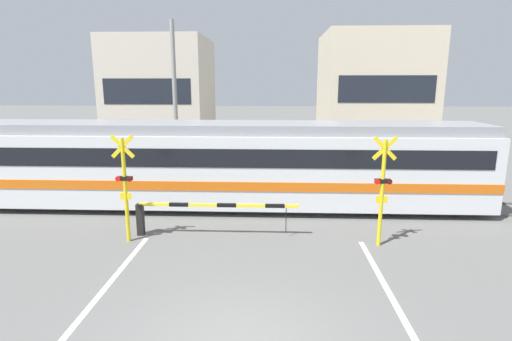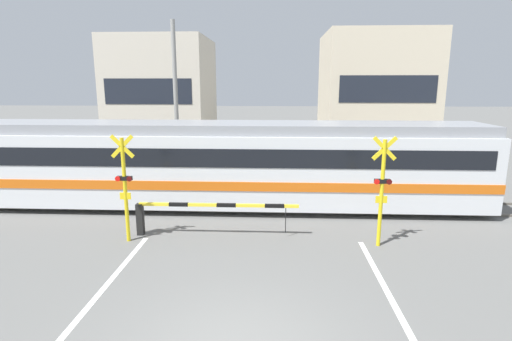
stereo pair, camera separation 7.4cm
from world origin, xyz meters
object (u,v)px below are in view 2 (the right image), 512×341
Objects in this scene: crossing_barrier_near at (188,211)px; crossing_barrier_far at (303,169)px; crossing_signal_left at (125,184)px; commuter_train at (225,162)px; pedestrian at (291,152)px; crossing_signal_right at (382,187)px.

crossing_barrier_near is 7.47m from crossing_barrier_far.
commuter_train is at bearing 55.42° from crossing_signal_left.
crossing_barrier_far is 2.99× the size of pedestrian.
pedestrian is at bearing 64.10° from crossing_signal_left.
crossing_signal_right is (1.70, -6.87, 0.97)m from crossing_barrier_far.
commuter_train reaches higher than crossing_barrier_far.
crossing_signal_left reaches higher than crossing_barrier_near.
crossing_barrier_near is at bearing 16.95° from crossing_signal_left.
pedestrian reaches higher than crossing_barrier_near.
commuter_train is at bearing 143.78° from crossing_signal_right.
crossing_signal_right is (5.62, -0.52, 0.97)m from crossing_barrier_near.
crossing_barrier_far is (3.16, 3.31, -0.92)m from commuter_train.
crossing_signal_right is at bearing 0.00° from crossing_signal_left.
crossing_signal_right is (7.32, 0.00, 0.00)m from crossing_signal_left.
pedestrian is (3.47, 10.13, 0.17)m from crossing_barrier_near.
crossing_barrier_near and crossing_barrier_far have the same top height.
crossing_barrier_near is at bearing -121.64° from crossing_barrier_far.
commuter_train reaches higher than crossing_barrier_near.
crossing_signal_right is 1.92× the size of pedestrian.
crossing_signal_right is 10.90m from pedestrian.
crossing_signal_right is at bearing -78.61° from pedestrian.
crossing_signal_left reaches higher than pedestrian.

